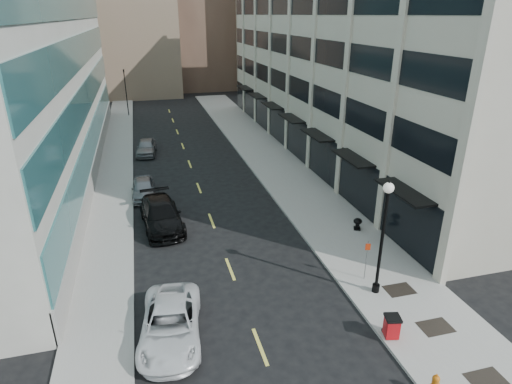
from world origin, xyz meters
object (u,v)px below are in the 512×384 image
car_white_van (171,324)px  urn_planter (358,223)px  car_silver_sedan (144,188)px  sign_post (367,254)px  traffic_signal (124,72)px  car_grey_sedan (146,147)px  fire_hydrant (435,384)px  lamppost (383,229)px  trash_bin (392,326)px  car_black_pickup (161,215)px

car_white_van → urn_planter: (12.06, 6.70, -0.13)m
car_white_van → car_silver_sedan: car_white_van is taller
sign_post → traffic_signal: bearing=123.2°
car_silver_sedan → urn_planter: (12.79, -9.13, -0.10)m
car_white_van → sign_post: bearing=17.1°
traffic_signal → car_grey_sedan: (1.83, -17.95, -4.97)m
fire_hydrant → lamppost: 6.80m
trash_bin → car_silver_sedan: bearing=131.1°
trash_bin → lamppost: (1.00, 3.00, 2.88)m
car_silver_sedan → fire_hydrant: (9.49, -21.29, -0.13)m
car_black_pickup → trash_bin: car_black_pickup is taller
car_white_van → urn_planter: car_white_van is taller
car_black_pickup → urn_planter: 12.41m
car_grey_sedan → sign_post: bearing=-61.3°
car_black_pickup → sign_post: 13.10m
car_black_pickup → car_grey_sedan: bearing=86.3°
car_black_pickup → lamppost: size_ratio=0.99×
car_grey_sedan → fire_hydrant: (8.97, -32.05, -0.17)m
car_white_van → car_black_pickup: 10.54m
car_grey_sedan → traffic_signal: bearing=102.5°
car_black_pickup → urn_planter: size_ratio=7.67×
traffic_signal → lamppost: traffic_signal is taller
sign_post → lamppost: bearing=-72.3°
car_black_pickup → car_silver_sedan: bearing=95.3°
car_silver_sedan → car_grey_sedan: size_ratio=0.94×
car_white_van → car_grey_sedan: (-0.21, 26.59, 0.01)m
traffic_signal → car_silver_sedan: size_ratio=1.69×
car_white_van → trash_bin: (8.86, -2.46, -0.04)m
trash_bin → lamppost: lamppost is taller
car_grey_sedan → fire_hydrant: size_ratio=5.00×
car_silver_sedan → trash_bin: size_ratio=4.09×
car_black_pickup → lamppost: bearing=-51.6°
car_black_pickup → car_silver_sedan: size_ratio=1.39×
traffic_signal → sign_post: traffic_signal is taller
fire_hydrant → lamppost: size_ratio=0.15×
car_silver_sedan → lamppost: 18.82m
car_grey_sedan → sign_post: sign_post is taller
car_white_van → car_grey_sedan: bearing=98.0°
car_white_van → car_silver_sedan: bearing=100.1°
car_white_van → fire_hydrant: (8.76, -5.46, -0.16)m
car_black_pickup → car_grey_sedan: (-0.47, 16.05, -0.09)m
car_grey_sedan → urn_planter: size_ratio=5.85×
car_grey_sedan → lamppost: 28.07m
car_silver_sedan → urn_planter: bearing=-34.3°
car_white_van → urn_planter: 13.80m
trash_bin → lamppost: size_ratio=0.17×
fire_hydrant → urn_planter: size_ratio=1.17×
car_black_pickup → urn_planter: car_black_pickup is taller
car_white_van → car_grey_sedan: size_ratio=1.20×
traffic_signal → car_silver_sedan: 29.18m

